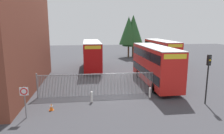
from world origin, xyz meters
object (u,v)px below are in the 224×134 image
at_px(double_decker_bus_behind_fence_right, 161,52).
at_px(traffic_cone_by_gate, 51,107).
at_px(traffic_light_kerbside, 208,70).
at_px(double_decker_bus_behind_fence_left, 92,54).
at_px(bollard_near_left, 92,97).
at_px(bollard_center_front, 150,93).
at_px(speed_limit_sign_post, 24,95).
at_px(double_decker_bus_near_gate, 154,63).

distance_m(double_decker_bus_behind_fence_right, traffic_cone_by_gate, 22.88).
bearing_deg(traffic_cone_by_gate, double_decker_bus_behind_fence_right, 47.58).
bearing_deg(traffic_light_kerbside, traffic_cone_by_gate, 178.91).
relative_size(double_decker_bus_behind_fence_left, bollard_near_left, 11.38).
bearing_deg(double_decker_bus_behind_fence_left, bollard_center_front, -70.27).
bearing_deg(traffic_cone_by_gate, traffic_light_kerbside, -1.09).
xyz_separation_m(double_decker_bus_behind_fence_left, double_decker_bus_behind_fence_right, (11.61, 0.95, 0.00)).
xyz_separation_m(bollard_center_front, traffic_cone_by_gate, (-8.76, -1.92, -0.19)).
distance_m(bollard_near_left, traffic_light_kerbside, 10.24).
distance_m(double_decker_bus_behind_fence_left, double_decker_bus_behind_fence_right, 11.65).
bearing_deg(double_decker_bus_behind_fence_right, bollard_center_front, -113.92).
xyz_separation_m(speed_limit_sign_post, traffic_light_kerbside, (14.66, 1.01, 1.21)).
relative_size(traffic_cone_by_gate, speed_limit_sign_post, 0.25).
height_order(double_decker_bus_behind_fence_right, bollard_near_left, double_decker_bus_behind_fence_right).
xyz_separation_m(double_decker_bus_near_gate, double_decker_bus_behind_fence_left, (-6.96, 9.35, 0.00)).
relative_size(double_decker_bus_near_gate, traffic_cone_by_gate, 18.32).
xyz_separation_m(double_decker_bus_behind_fence_right, traffic_light_kerbside, (-2.30, -17.07, 0.56)).
distance_m(bollard_near_left, traffic_cone_by_gate, 3.58).
bearing_deg(double_decker_bus_behind_fence_left, speed_limit_sign_post, -107.35).
xyz_separation_m(bollard_near_left, speed_limit_sign_post, (-4.87, -2.68, 1.30)).
height_order(double_decker_bus_near_gate, traffic_cone_by_gate, double_decker_bus_near_gate).
height_order(bollard_center_front, traffic_light_kerbside, traffic_light_kerbside).
xyz_separation_m(double_decker_bus_behind_fence_left, traffic_light_kerbside, (9.31, -16.11, 0.56)).
relative_size(double_decker_bus_behind_fence_right, bollard_center_front, 11.38).
distance_m(double_decker_bus_behind_fence_right, traffic_light_kerbside, 17.23).
bearing_deg(bollard_center_front, double_decker_bus_near_gate, 66.99).
bearing_deg(double_decker_bus_behind_fence_left, bollard_near_left, -91.89).
xyz_separation_m(double_decker_bus_behind_fence_right, bollard_center_front, (-6.61, -14.90, -1.95)).
height_order(bollard_center_front, traffic_cone_by_gate, bollard_center_front).
relative_size(bollard_near_left, speed_limit_sign_post, 0.40).
bearing_deg(bollard_near_left, double_decker_bus_behind_fence_right, 51.87).
bearing_deg(traffic_light_kerbside, double_decker_bus_near_gate, 109.16).
bearing_deg(double_decker_bus_behind_fence_left, double_decker_bus_near_gate, -53.35).
relative_size(double_decker_bus_behind_fence_left, speed_limit_sign_post, 4.50).
distance_m(traffic_cone_by_gate, traffic_light_kerbside, 13.34).
relative_size(double_decker_bus_near_gate, double_decker_bus_behind_fence_left, 1.00).
relative_size(traffic_cone_by_gate, traffic_light_kerbside, 0.14).
bearing_deg(traffic_cone_by_gate, double_decker_bus_behind_fence_left, 76.69).
distance_m(double_decker_bus_behind_fence_right, speed_limit_sign_post, 24.79).
distance_m(double_decker_bus_behind_fence_right, bollard_near_left, 19.67).
height_order(double_decker_bus_behind_fence_right, bollard_center_front, double_decker_bus_behind_fence_right).
height_order(double_decker_bus_near_gate, double_decker_bus_behind_fence_right, same).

